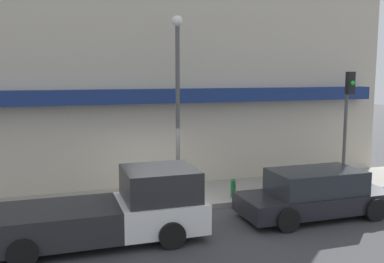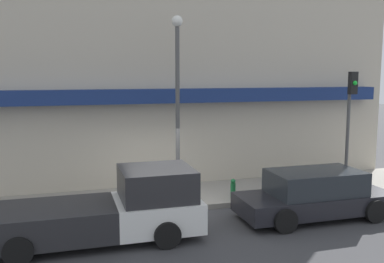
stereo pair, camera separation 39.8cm
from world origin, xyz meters
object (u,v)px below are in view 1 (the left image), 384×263
Objects in this scene: pickup_truck at (112,211)px; parked_car at (315,194)px; street_lamp at (178,87)px; traffic_light at (347,109)px; fire_hydrant at (233,188)px.

pickup_truck is 1.18× the size of parked_car.
pickup_truck is at bearing -133.60° from street_lamp.
traffic_light is (8.86, 2.29, 2.23)m from pickup_truck.
fire_hydrant is (4.30, 2.11, -0.31)m from pickup_truck.
pickup_truck is 8.65× the size of fire_hydrant.
street_lamp is at bearing 162.27° from fire_hydrant.
street_lamp is 1.42× the size of traffic_light.
fire_hydrant is 0.11× the size of street_lamp.
fire_hydrant is at bearing 27.15° from pickup_truck.
parked_car is at bearing 1.03° from pickup_truck.
street_lamp reaches higher than parked_car.
fire_hydrant is 0.15× the size of traffic_light.
traffic_light is at bearing 37.41° from parked_car.
parked_car is 2.75m from fire_hydrant.
street_lamp is (-3.52, 2.67, 3.15)m from parked_car.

